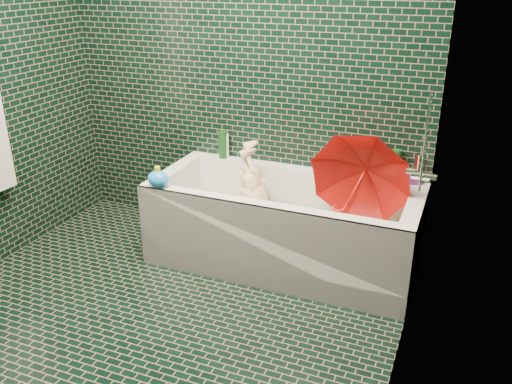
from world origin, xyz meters
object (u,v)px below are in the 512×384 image
at_px(child, 262,213).
at_px(rubber_duck, 391,174).
at_px(bathtub, 283,234).
at_px(umbrella, 355,188).
at_px(bath_toy, 158,179).

bearing_deg(child, rubber_duck, 97.88).
relative_size(bathtub, rubber_duck, 13.21).
bearing_deg(umbrella, bathtub, -175.15).
xyz_separation_m(bathtub, bath_toy, (-0.71, -0.32, 0.40)).
xyz_separation_m(umbrella, bath_toy, (-1.16, -0.33, 0.01)).
bearing_deg(rubber_duck, bathtub, -165.65).
height_order(child, umbrella, umbrella).
xyz_separation_m(bathtub, umbrella, (0.45, 0.01, 0.39)).
height_order(bathtub, umbrella, umbrella).
bearing_deg(umbrella, bath_toy, -160.36).
distance_m(child, rubber_duck, 0.87).
bearing_deg(child, bath_toy, -69.34).
xyz_separation_m(rubber_duck, bath_toy, (-1.32, -0.67, 0.01)).
relative_size(umbrella, bath_toy, 3.67).
bearing_deg(child, bathtub, 60.77).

